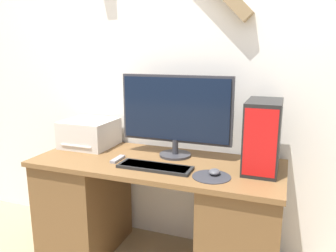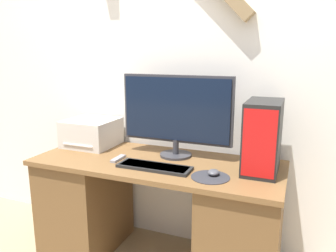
{
  "view_description": "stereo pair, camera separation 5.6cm",
  "coord_description": "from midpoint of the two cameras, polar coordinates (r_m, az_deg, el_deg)",
  "views": [
    {
      "loc": [
        0.76,
        -1.49,
        1.38
      ],
      "look_at": [
        0.08,
        0.32,
        0.95
      ],
      "focal_mm": 35.0,
      "sensor_mm": 36.0,
      "label": 1
    },
    {
      "loc": [
        0.81,
        -1.47,
        1.38
      ],
      "look_at": [
        0.08,
        0.32,
        0.95
      ],
      "focal_mm": 35.0,
      "sensor_mm": 36.0,
      "label": 2
    }
  ],
  "objects": [
    {
      "name": "printer",
      "position": [
        2.45,
        -12.52,
        -1.11
      ],
      "size": [
        0.34,
        0.34,
        0.19
      ],
      "color": "beige",
      "rests_on": "desk"
    },
    {
      "name": "keyboard",
      "position": [
        1.94,
        -1.56,
        -7.1
      ],
      "size": [
        0.44,
        0.14,
        0.02
      ],
      "color": "black",
      "rests_on": "desk"
    },
    {
      "name": "monitor",
      "position": [
        2.09,
        2.19,
        2.47
      ],
      "size": [
        0.74,
        0.21,
        0.53
      ],
      "color": "#333338",
      "rests_on": "desk"
    },
    {
      "name": "remote_control",
      "position": [
        2.1,
        -7.92,
        -5.65
      ],
      "size": [
        0.04,
        0.14,
        0.02
      ],
      "color": "gray",
      "rests_on": "desk"
    },
    {
      "name": "wall_back",
      "position": [
        2.31,
        2.33,
        12.05
      ],
      "size": [
        6.4,
        0.13,
        2.8
      ],
      "color": "white",
      "rests_on": "ground_plane"
    },
    {
      "name": "mousepad",
      "position": [
        1.82,
        8.26,
        -8.8
      ],
      "size": [
        0.21,
        0.21,
        0.0
      ],
      "color": "#2D2D33",
      "rests_on": "desk"
    },
    {
      "name": "computer_tower",
      "position": [
        1.93,
        16.96,
        -1.78
      ],
      "size": [
        0.19,
        0.34,
        0.41
      ],
      "color": "black",
      "rests_on": "desk"
    },
    {
      "name": "desk",
      "position": [
        2.21,
        -1.24,
        -14.63
      ],
      "size": [
        1.56,
        0.63,
        0.72
      ],
      "color": "brown",
      "rests_on": "ground_plane"
    },
    {
      "name": "mouse",
      "position": [
        1.84,
        8.8,
        -7.99
      ],
      "size": [
        0.06,
        0.08,
        0.03
      ],
      "color": "#4C4C51",
      "rests_on": "mousepad"
    }
  ]
}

